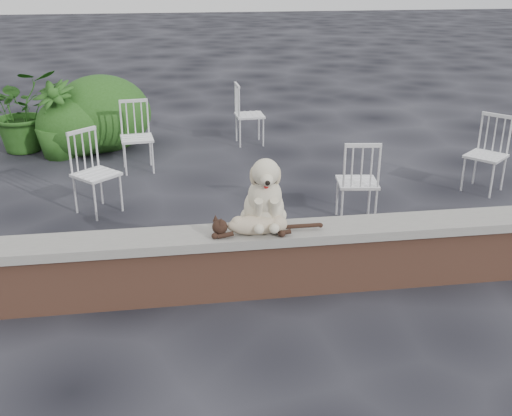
{
  "coord_description": "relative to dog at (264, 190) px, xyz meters",
  "views": [
    {
      "loc": [
        -1.24,
        -4.56,
        2.68
      ],
      "look_at": [
        -0.54,
        0.2,
        0.7
      ],
      "focal_mm": 42.59,
      "sensor_mm": 36.0,
      "label": 1
    }
  ],
  "objects": [
    {
      "name": "chair_e",
      "position": [
        0.49,
        4.45,
        -0.43
      ],
      "size": [
        0.58,
        0.58,
        0.94
      ],
      "primitive_type": null,
      "rotation": [
        0.0,
        0.0,
        1.61
      ],
      "color": "white",
      "rests_on": "ground"
    },
    {
      "name": "chair_b",
      "position": [
        -1.18,
        3.38,
        -0.43
      ],
      "size": [
        0.62,
        0.62,
        0.94
      ],
      "primitive_type": null,
      "rotation": [
        0.0,
        0.0,
        0.11
      ],
      "color": "white",
      "rests_on": "ground"
    },
    {
      "name": "chair_c",
      "position": [
        1.23,
        1.27,
        -0.43
      ],
      "size": [
        0.63,
        0.63,
        0.94
      ],
      "primitive_type": null,
      "rotation": [
        0.0,
        0.0,
        3.01
      ],
      "color": "white",
      "rests_on": "ground"
    },
    {
      "name": "capstone",
      "position": [
        0.49,
        -0.08,
        -0.36
      ],
      "size": [
        6.2,
        0.4,
        0.08
      ],
      "primitive_type": "cube",
      "color": "slate",
      "rests_on": "brick_wall"
    },
    {
      "name": "chair_a",
      "position": [
        -1.58,
        1.95,
        -0.43
      ],
      "size": [
        0.79,
        0.79,
        0.94
      ],
      "primitive_type": null,
      "rotation": [
        0.0,
        0.0,
        0.74
      ],
      "color": "white",
      "rests_on": "ground"
    },
    {
      "name": "shrubbery",
      "position": [
        -1.85,
        4.49,
        -0.44
      ],
      "size": [
        1.67,
        1.44,
        1.16
      ],
      "color": "#214B15",
      "rests_on": "ground"
    },
    {
      "name": "potted_plant_a",
      "position": [
        -2.89,
        4.61,
        -0.3
      ],
      "size": [
        1.42,
        1.36,
        1.21
      ],
      "primitive_type": "imported",
      "rotation": [
        0.0,
        0.0,
        0.52
      ],
      "color": "#214B15",
      "rests_on": "ground"
    },
    {
      "name": "chair_d",
      "position": [
        3.07,
        1.96,
        -0.43
      ],
      "size": [
        0.79,
        0.79,
        0.94
      ],
      "primitive_type": null,
      "rotation": [
        0.0,
        0.0,
        -0.87
      ],
      "color": "white",
      "rests_on": "ground"
    },
    {
      "name": "cat",
      "position": [
        -0.08,
        -0.15,
        -0.23
      ],
      "size": [
        1.11,
        0.34,
        0.19
      ],
      "primitive_type": null,
      "rotation": [
        0.0,
        0.0,
        -0.07
      ],
      "color": "tan",
      "rests_on": "capstone"
    },
    {
      "name": "brick_wall",
      "position": [
        0.49,
        -0.08,
        -0.65
      ],
      "size": [
        6.0,
        0.3,
        0.5
      ],
      "primitive_type": "cube",
      "color": "brown",
      "rests_on": "ground"
    },
    {
      "name": "ground",
      "position": [
        0.49,
        -0.08,
        -0.9
      ],
      "size": [
        60.0,
        60.0,
        0.0
      ],
      "primitive_type": "plane",
      "color": "black",
      "rests_on": "ground"
    },
    {
      "name": "potted_plant_b",
      "position": [
        -2.33,
        4.16,
        -0.35
      ],
      "size": [
        0.84,
        0.84,
        1.1
      ],
      "primitive_type": "imported",
      "rotation": [
        0.0,
        0.0,
        -0.53
      ],
      "color": "#214B15",
      "rests_on": "ground"
    },
    {
      "name": "dog",
      "position": [
        0.0,
        0.0,
        0.0
      ],
      "size": [
        0.46,
        0.59,
        0.65
      ],
      "primitive_type": null,
      "rotation": [
        0.0,
        0.0,
        -0.07
      ],
      "color": "beige",
      "rests_on": "capstone"
    }
  ]
}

